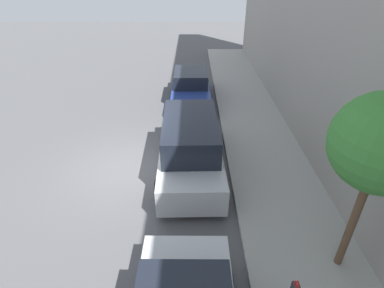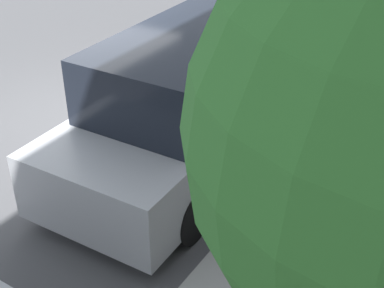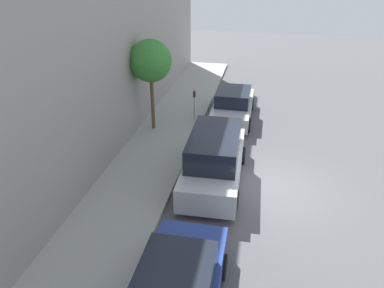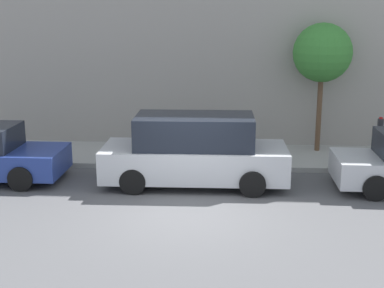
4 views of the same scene
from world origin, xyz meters
TOP-DOWN VIEW (x-y plane):
  - ground_plane at (0.00, 0.00)m, footprint 60.00×60.00m
  - sidewalk at (4.89, 0.00)m, footprint 2.79×32.00m
  - parked_minivan_second at (2.20, -0.04)m, footprint 2.02×4.94m
  - parking_meter_near at (3.95, -5.32)m, footprint 0.11×0.15m
  - street_tree at (5.59, -3.82)m, footprint 1.85×1.85m

SIDE VIEW (x-z plane):
  - ground_plane at x=0.00m, z-range 0.00..0.00m
  - sidewalk at x=4.89m, z-range 0.00..0.15m
  - parked_minivan_second at x=2.20m, z-range -0.03..1.87m
  - parking_meter_near at x=3.95m, z-range 0.31..1.75m
  - street_tree at x=5.59m, z-range 1.25..5.33m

